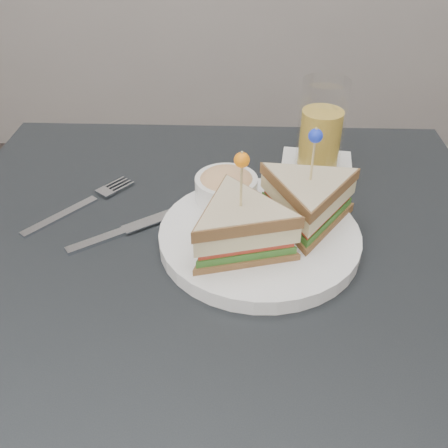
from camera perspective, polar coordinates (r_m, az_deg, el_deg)
table at (r=0.70m, az=-0.86°, el=-8.83°), size 0.80×0.80×0.75m
plate_meal at (r=0.65m, az=4.85°, el=0.95°), size 0.33×0.33×0.16m
cutlery_fork at (r=0.78m, az=-15.62°, el=2.33°), size 0.14×0.16×0.01m
cutlery_knife at (r=0.71m, az=-10.71°, el=-0.53°), size 0.17×0.13×0.01m
drink_set at (r=0.83m, az=11.02°, el=10.44°), size 0.13×0.13×0.15m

